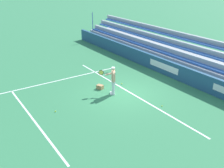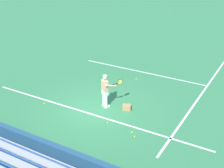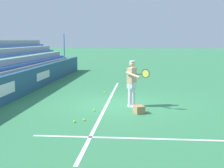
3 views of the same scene
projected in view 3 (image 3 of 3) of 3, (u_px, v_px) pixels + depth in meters
name	position (u px, v px, depth m)	size (l,w,h in m)	color
ground_plane	(120.00, 105.00, 12.01)	(160.00, 160.00, 0.00)	#337A4C
court_baseline_white	(107.00, 104.00, 12.06)	(12.00, 0.10, 0.01)	white
back_wall_sponsor_board	(7.00, 89.00, 12.33)	(26.92, 0.25, 1.10)	navy
tennis_player	(132.00, 83.00, 11.56)	(0.93, 0.86, 1.71)	silver
ball_box_cardboard	(139.00, 109.00, 10.59)	(0.40, 0.30, 0.26)	#A87F51
tennis_ball_toward_net	(94.00, 110.00, 10.91)	(0.07, 0.07, 0.07)	#CCE533
tennis_ball_stray_back	(84.00, 120.00, 9.61)	(0.07, 0.07, 0.07)	#CCE533
tennis_ball_far_right	(105.00, 92.00, 14.61)	(0.07, 0.07, 0.07)	#CCE533
tennis_ball_on_baseline	(74.00, 122.00, 9.40)	(0.07, 0.07, 0.07)	#CCE533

